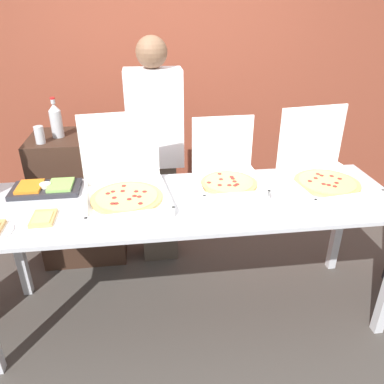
% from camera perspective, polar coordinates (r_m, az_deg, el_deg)
% --- Properties ---
extents(ground_plane, '(16.00, 16.00, 0.00)m').
position_cam_1_polar(ground_plane, '(2.76, 0.00, -17.49)').
color(ground_plane, '#423D38').
extents(brick_wall_behind, '(10.00, 0.06, 2.80)m').
position_cam_1_polar(brick_wall_behind, '(3.70, -3.58, 18.66)').
color(brick_wall_behind, brown).
rests_on(brick_wall_behind, ground_plane).
extents(buffet_table, '(2.47, 0.77, 0.88)m').
position_cam_1_polar(buffet_table, '(2.28, 0.00, -3.43)').
color(buffet_table, silver).
rests_on(buffet_table, ground_plane).
extents(pizza_box_near_right, '(0.41, 0.43, 0.40)m').
position_cam_1_polar(pizza_box_near_right, '(2.40, 5.39, 2.78)').
color(pizza_box_near_right, white).
rests_on(pizza_box_near_right, buffet_table).
extents(pizza_box_near_left, '(0.53, 0.55, 0.47)m').
position_cam_1_polar(pizza_box_near_left, '(2.25, -10.16, 1.04)').
color(pizza_box_near_left, white).
rests_on(pizza_box_near_left, buffet_table).
extents(pizza_box_far_left, '(0.53, 0.54, 0.46)m').
position_cam_1_polar(pizza_box_far_left, '(2.54, 19.30, 2.92)').
color(pizza_box_far_left, white).
rests_on(pizza_box_far_left, buffet_table).
extents(paper_plate_front_left, '(0.24, 0.24, 0.03)m').
position_cam_1_polar(paper_plate_front_left, '(2.17, -21.71, -3.85)').
color(paper_plate_front_left, white).
rests_on(paper_plate_front_left, buffet_table).
extents(veggie_tray, '(0.41, 0.23, 0.05)m').
position_cam_1_polar(veggie_tray, '(2.49, -21.38, 0.55)').
color(veggie_tray, '#28282D').
rests_on(veggie_tray, buffet_table).
extents(sideboard_podium, '(0.64, 0.49, 1.04)m').
position_cam_1_polar(sideboard_podium, '(3.15, -16.44, -0.81)').
color(sideboard_podium, '#382319').
rests_on(sideboard_podium, ground_plane).
extents(soda_bottle, '(0.09, 0.09, 0.29)m').
position_cam_1_polar(soda_bottle, '(2.93, -20.02, 10.26)').
color(soda_bottle, '#B7BCC1').
rests_on(soda_bottle, sideboard_podium).
extents(soda_can_silver, '(0.07, 0.07, 0.12)m').
position_cam_1_polar(soda_can_silver, '(2.85, -22.21, 8.08)').
color(soda_can_silver, silver).
rests_on(soda_can_silver, sideboard_podium).
extents(person_guest_plaid, '(0.40, 0.22, 1.74)m').
position_cam_1_polar(person_guest_plaid, '(2.84, -5.47, 5.84)').
color(person_guest_plaid, '#473D33').
rests_on(person_guest_plaid, ground_plane).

